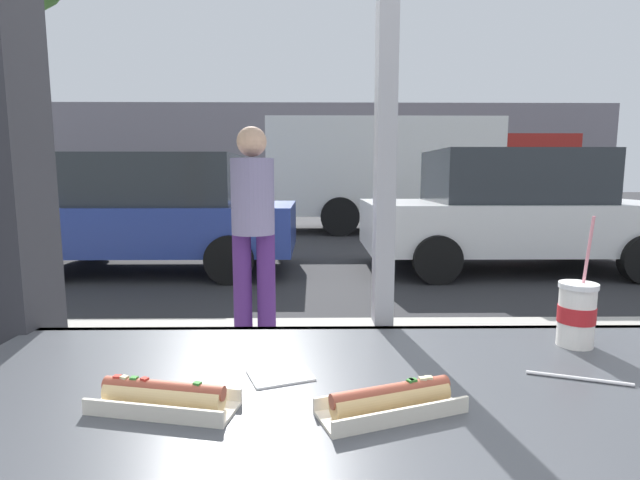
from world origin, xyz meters
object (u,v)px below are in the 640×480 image
(soda_cup_left, at_px, (577,313))
(box_truck, at_px, (410,170))
(hotdog_tray_near, at_px, (164,396))
(hotdog_tray_far, at_px, (391,400))
(pedestrian, at_px, (253,222))
(parked_car_white, at_px, (512,211))
(parked_car_blue, at_px, (155,213))

(soda_cup_left, height_order, box_truck, box_truck)
(hotdog_tray_near, bearing_deg, hotdog_tray_far, -2.67)
(hotdog_tray_far, xyz_separation_m, pedestrian, (-0.58, 2.80, 0.03))
(hotdog_tray_near, bearing_deg, box_truck, 76.66)
(parked_car_white, bearing_deg, box_truck, 95.48)
(parked_car_blue, height_order, pedestrian, pedestrian)
(parked_car_white, bearing_deg, parked_car_blue, -180.00)
(box_truck, bearing_deg, hotdog_tray_near, -103.34)
(soda_cup_left, distance_m, hotdog_tray_near, 0.93)
(pedestrian, bearing_deg, hotdog_tray_far, -78.30)
(parked_car_blue, distance_m, pedestrian, 3.94)
(soda_cup_left, relative_size, parked_car_white, 0.07)
(soda_cup_left, distance_m, pedestrian, 2.71)
(pedestrian, bearing_deg, parked_car_blue, 118.44)
(soda_cup_left, bearing_deg, hotdog_tray_near, -161.09)
(hotdog_tray_far, relative_size, box_truck, 0.04)
(hotdog_tray_near, distance_m, parked_car_blue, 6.58)
(hotdog_tray_far, distance_m, pedestrian, 2.86)
(hotdog_tray_near, height_order, hotdog_tray_far, same)
(hotdog_tray_far, height_order, parked_car_white, parked_car_white)
(parked_car_blue, relative_size, box_truck, 0.58)
(soda_cup_left, height_order, parked_car_blue, parked_car_blue)
(parked_car_blue, distance_m, box_truck, 7.03)
(box_truck, xyz_separation_m, pedestrian, (-2.89, -8.59, -0.46))
(hotdog_tray_far, relative_size, pedestrian, 0.16)
(hotdog_tray_near, distance_m, parked_car_white, 7.01)
(parked_car_white, bearing_deg, hotdog_tray_far, -114.11)
(parked_car_blue, xyz_separation_m, parked_car_white, (5.26, 0.00, 0.03))
(hotdog_tray_far, distance_m, parked_car_blue, 6.73)
(hotdog_tray_near, relative_size, pedestrian, 0.16)
(parked_car_white, relative_size, box_truck, 0.60)
(hotdog_tray_near, xyz_separation_m, pedestrian, (-0.19, 2.79, 0.03))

